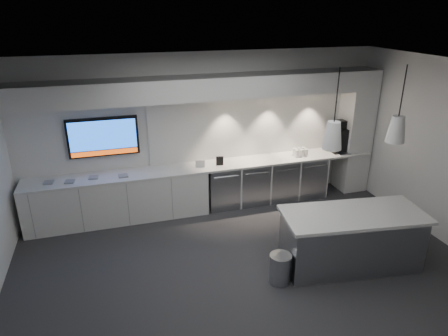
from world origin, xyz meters
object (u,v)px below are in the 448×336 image
object	(u,v)px
wall_tv	(103,137)
bin	(280,268)
island	(351,239)
coffee_machine	(339,138)

from	to	relation	value
wall_tv	bin	xyz separation A→B (m)	(2.28, -2.85, -1.34)
island	coffee_machine	bearing A→B (deg)	70.81
island	bin	xyz separation A→B (m)	(-1.20, -0.08, -0.23)
bin	island	bearing A→B (deg)	4.02
bin	coffee_machine	bearing A→B (deg)	46.71
bin	wall_tv	bearing A→B (deg)	128.65
wall_tv	bin	bearing A→B (deg)	-51.35
bin	coffee_machine	world-z (taller)	coffee_machine
wall_tv	coffee_machine	bearing A→B (deg)	-2.99
wall_tv	bin	size ratio (longest dim) A/B	2.80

